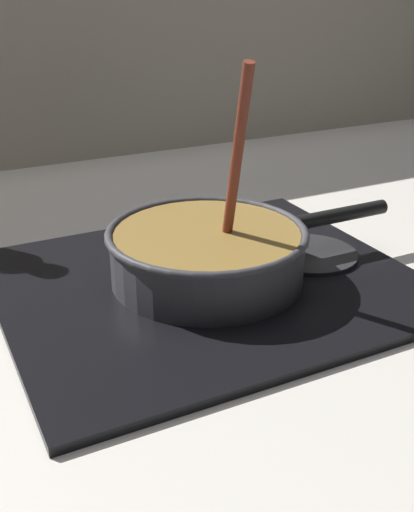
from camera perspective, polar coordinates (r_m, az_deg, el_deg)
ground at (r=0.84m, az=4.29°, el=-5.74°), size 2.40×1.60×0.04m
backsplash_wall at (r=1.46m, az=-12.18°, el=19.10°), size 2.40×0.02×0.55m
hob_plate at (r=0.87m, az=0.00°, el=-2.46°), size 0.56×0.48×0.01m
burner_ring at (r=0.87m, az=0.00°, el=-1.87°), size 0.16×0.16×0.01m
spare_burner at (r=0.95m, az=9.38°, el=0.18°), size 0.14×0.14×0.01m
cooking_pan at (r=0.85m, az=0.13°, el=0.36°), size 0.45×0.28×0.30m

